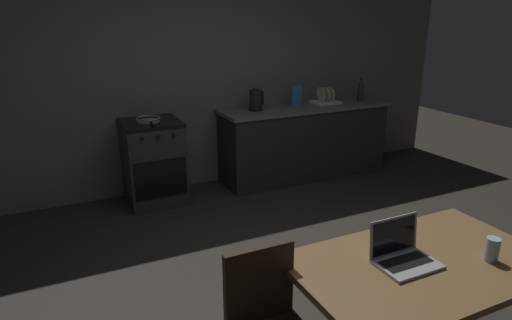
# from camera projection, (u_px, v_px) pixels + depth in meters

# --- Properties ---
(ground_plane) EXTENTS (12.00, 12.00, 0.00)m
(ground_plane) POSITION_uv_depth(u_px,v_px,m) (301.00, 286.00, 3.39)
(ground_plane) COLOR #2D2823
(back_wall) EXTENTS (6.40, 0.10, 2.65)m
(back_wall) POSITION_uv_depth(u_px,v_px,m) (218.00, 73.00, 5.19)
(back_wall) COLOR #66635D
(back_wall) RESTS_ON ground_plane
(kitchen_counter) EXTENTS (2.16, 0.64, 0.91)m
(kitchen_counter) POSITION_uv_depth(u_px,v_px,m) (304.00, 141.00, 5.57)
(kitchen_counter) COLOR #282623
(kitchen_counter) RESTS_ON ground_plane
(stove_oven) EXTENTS (0.60, 0.62, 0.91)m
(stove_oven) POSITION_uv_depth(u_px,v_px,m) (154.00, 162.00, 4.79)
(stove_oven) COLOR #2D2D30
(stove_oven) RESTS_ON ground_plane
(dining_table) EXTENTS (1.40, 0.84, 0.73)m
(dining_table) POSITION_uv_depth(u_px,v_px,m) (422.00, 272.00, 2.38)
(dining_table) COLOR brown
(dining_table) RESTS_ON ground_plane
(laptop) EXTENTS (0.32, 0.25, 0.23)m
(laptop) POSITION_uv_depth(u_px,v_px,m) (403.00, 255.00, 2.34)
(laptop) COLOR #99999E
(laptop) RESTS_ON dining_table
(electric_kettle) EXTENTS (0.18, 0.16, 0.25)m
(electric_kettle) POSITION_uv_depth(u_px,v_px,m) (256.00, 100.00, 5.12)
(electric_kettle) COLOR black
(electric_kettle) RESTS_ON kitchen_counter
(bottle) EXTENTS (0.08, 0.08, 0.29)m
(bottle) POSITION_uv_depth(u_px,v_px,m) (361.00, 90.00, 5.67)
(bottle) COLOR #2D2D33
(bottle) RESTS_ON kitchen_counter
(frying_pan) EXTENTS (0.26, 0.43, 0.05)m
(frying_pan) POSITION_uv_depth(u_px,v_px,m) (148.00, 120.00, 4.61)
(frying_pan) COLOR gray
(frying_pan) RESTS_ON stove_oven
(drinking_glass) EXTENTS (0.07, 0.07, 0.13)m
(drinking_glass) POSITION_uv_depth(u_px,v_px,m) (492.00, 249.00, 2.35)
(drinking_glass) COLOR #99B7C6
(drinking_glass) RESTS_ON dining_table
(cereal_box) EXTENTS (0.13, 0.05, 0.25)m
(cereal_box) POSITION_uv_depth(u_px,v_px,m) (296.00, 96.00, 5.36)
(cereal_box) COLOR #3372B2
(cereal_box) RESTS_ON kitchen_counter
(dish_rack) EXTENTS (0.34, 0.26, 0.21)m
(dish_rack) POSITION_uv_depth(u_px,v_px,m) (325.00, 100.00, 5.54)
(dish_rack) COLOR silver
(dish_rack) RESTS_ON kitchen_counter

